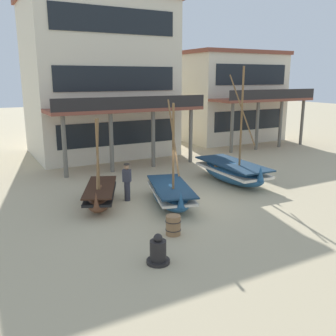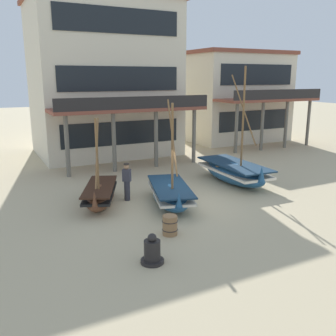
# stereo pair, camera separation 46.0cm
# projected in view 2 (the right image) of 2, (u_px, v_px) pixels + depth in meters

# --- Properties ---
(ground_plane) EXTENTS (120.00, 120.00, 0.00)m
(ground_plane) POSITION_uv_depth(u_px,v_px,m) (178.00, 204.00, 16.24)
(ground_plane) COLOR tan
(fishing_boat_near_left) EXTENTS (2.45, 3.63, 3.78)m
(fishing_boat_near_left) POSITION_uv_depth(u_px,v_px,m) (100.00, 194.00, 16.02)
(fishing_boat_near_left) COLOR brown
(fishing_boat_near_left) RESTS_ON ground
(fishing_boat_centre_large) EXTENTS (2.03, 4.71, 5.89)m
(fishing_boat_centre_large) POSITION_uv_depth(u_px,v_px,m) (234.00, 172.00, 19.41)
(fishing_boat_centre_large) COLOR #23517A
(fishing_boat_centre_large) RESTS_ON ground
(fishing_boat_far_right) EXTENTS (2.52, 4.11, 4.47)m
(fishing_boat_far_right) POSITION_uv_depth(u_px,v_px,m) (170.00, 194.00, 16.10)
(fishing_boat_far_right) COLOR #23517A
(fishing_boat_far_right) RESTS_ON ground
(fisherman_by_hull) EXTENTS (0.42, 0.40, 1.68)m
(fisherman_by_hull) POSITION_uv_depth(u_px,v_px,m) (127.00, 182.00, 16.58)
(fisherman_by_hull) COLOR #33333D
(fisherman_by_hull) RESTS_ON ground
(capstan_winch) EXTENTS (0.70, 0.70, 0.93)m
(capstan_winch) POSITION_uv_depth(u_px,v_px,m) (152.00, 252.00, 11.04)
(capstan_winch) COLOR black
(capstan_winch) RESTS_ON ground
(wooden_barrel) EXTENTS (0.56, 0.56, 0.70)m
(wooden_barrel) POSITION_uv_depth(u_px,v_px,m) (170.00, 225.00, 13.02)
(wooden_barrel) COLOR olive
(wooden_barrel) RESTS_ON ground
(harbor_building_main) EXTENTS (9.72, 9.83, 10.50)m
(harbor_building_main) POSITION_uv_depth(u_px,v_px,m) (104.00, 79.00, 26.18)
(harbor_building_main) COLOR beige
(harbor_building_main) RESTS_ON ground
(harbor_building_annex) EXTENTS (8.59, 9.03, 7.47)m
(harbor_building_annex) POSITION_uv_depth(u_px,v_px,m) (233.00, 96.00, 32.41)
(harbor_building_annex) COLOR beige
(harbor_building_annex) RESTS_ON ground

